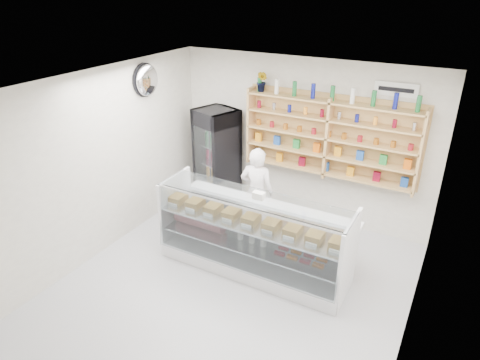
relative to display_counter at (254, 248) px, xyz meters
The scene contains 8 objects.
room 1.24m from the display_counter, 94.46° to the right, with size 5.00×5.00×5.00m.
display_counter is the anchor object (origin of this frame).
shop_worker 1.06m from the display_counter, 114.61° to the left, with size 0.56×0.37×1.53m, color white.
drinks_cooler 2.23m from the display_counter, 135.73° to the left, with size 0.83×0.82×1.83m.
wall_shelving 2.17m from the display_counter, 75.22° to the left, with size 2.84×0.28×1.33m.
potted_plant 2.76m from the display_counter, 113.89° to the left, with size 0.19×0.15×0.34m, color #1E6626.
security_mirror 3.11m from the display_counter, 165.66° to the left, with size 0.15×0.50×0.50m, color silver.
wall_sign 3.11m from the display_counter, 53.68° to the left, with size 0.62×0.03×0.20m, color white.
Camera 1 is at (2.39, -4.03, 3.91)m, focal length 32.00 mm.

